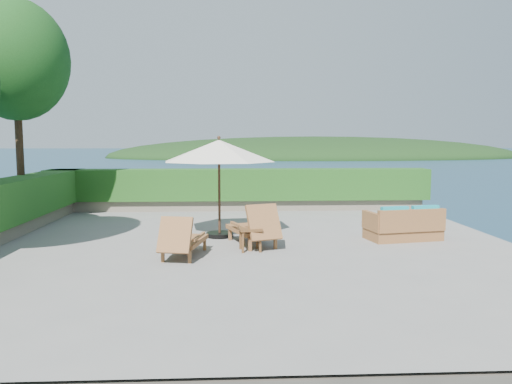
{
  "coord_description": "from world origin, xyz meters",
  "views": [
    {
      "loc": [
        -0.26,
        -10.65,
        2.3
      ],
      "look_at": [
        0.3,
        0.8,
        1.1
      ],
      "focal_mm": 35.0,
      "sensor_mm": 36.0,
      "label": 1
    }
  ],
  "objects_px": {
    "wicker_loveseat": "(404,226)",
    "lounge_left": "(183,239)",
    "patio_umbrella": "(219,152)",
    "lounge_right": "(254,228)",
    "side_table": "(250,232)"
  },
  "relations": [
    {
      "from": "patio_umbrella",
      "to": "lounge_right",
      "type": "bearing_deg",
      "value": -53.36
    },
    {
      "from": "lounge_right",
      "to": "wicker_loveseat",
      "type": "relative_size",
      "value": 1.0
    },
    {
      "from": "wicker_loveseat",
      "to": "lounge_right",
      "type": "bearing_deg",
      "value": 177.06
    },
    {
      "from": "patio_umbrella",
      "to": "side_table",
      "type": "relative_size",
      "value": 6.45
    },
    {
      "from": "patio_umbrella",
      "to": "wicker_loveseat",
      "type": "bearing_deg",
      "value": -7.71
    },
    {
      "from": "patio_umbrella",
      "to": "side_table",
      "type": "xyz_separation_m",
      "value": [
        0.67,
        -1.55,
        -1.62
      ]
    },
    {
      "from": "lounge_left",
      "to": "wicker_loveseat",
      "type": "relative_size",
      "value": 0.89
    },
    {
      "from": "lounge_left",
      "to": "side_table",
      "type": "xyz_separation_m",
      "value": [
        1.34,
        0.53,
        0.04
      ]
    },
    {
      "from": "lounge_left",
      "to": "side_table",
      "type": "distance_m",
      "value": 1.45
    },
    {
      "from": "side_table",
      "to": "patio_umbrella",
      "type": "bearing_deg",
      "value": 113.41
    },
    {
      "from": "side_table",
      "to": "lounge_right",
      "type": "bearing_deg",
      "value": 77.59
    },
    {
      "from": "patio_umbrella",
      "to": "side_table",
      "type": "distance_m",
      "value": 2.34
    },
    {
      "from": "lounge_right",
      "to": "side_table",
      "type": "xyz_separation_m",
      "value": [
        -0.11,
        -0.5,
        -0.0
      ]
    },
    {
      "from": "wicker_loveseat",
      "to": "lounge_left",
      "type": "bearing_deg",
      "value": -173.72
    },
    {
      "from": "side_table",
      "to": "wicker_loveseat",
      "type": "distance_m",
      "value": 3.72
    }
  ]
}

